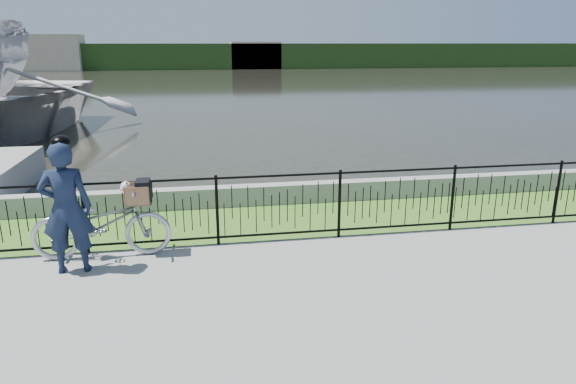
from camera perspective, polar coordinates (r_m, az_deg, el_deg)
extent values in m
plane|color=gray|center=(7.04, 1.14, -10.13)|extent=(120.00, 120.00, 0.00)
cube|color=#406E22|center=(9.40, -1.88, -3.14)|extent=(60.00, 2.00, 0.01)
plane|color=black|center=(39.33, -8.25, 11.57)|extent=(120.00, 120.00, 0.00)
cube|color=gray|center=(10.29, -2.68, -0.28)|extent=(60.00, 0.30, 0.40)
cube|color=#244119|center=(66.21, -9.13, 14.69)|extent=(120.00, 6.00, 3.00)
cube|color=#B6A792|center=(66.35, -25.32, 13.82)|extent=(8.00, 4.00, 4.00)
cube|color=#B6A792|center=(65.10, -3.64, 14.92)|extent=(6.00, 3.00, 3.20)
imported|color=#A8ADB4|center=(8.16, -20.02, -3.32)|extent=(2.02, 0.70, 1.06)
cube|color=black|center=(7.98, -16.25, -1.21)|extent=(0.38, 0.18, 0.02)
cube|color=#8C6341|center=(7.98, -16.25, -1.16)|extent=(0.36, 0.31, 0.01)
cube|color=#8C6341|center=(8.08, -16.23, 0.10)|extent=(0.36, 0.02, 0.30)
cube|color=#8C6341|center=(7.80, -16.44, -0.50)|extent=(0.36, 0.02, 0.30)
cube|color=#8C6341|center=(7.92, -15.09, -0.13)|extent=(0.02, 0.31, 0.30)
cube|color=#8C6341|center=(7.97, -17.57, -0.25)|extent=(0.01, 0.31, 0.30)
cube|color=black|center=(7.89, -15.86, 1.07)|extent=(0.20, 0.33, 0.06)
cube|color=black|center=(7.91, -14.98, 0.08)|extent=(0.02, 0.33, 0.24)
ellipsoid|color=silver|center=(7.95, -16.46, -0.32)|extent=(0.31, 0.22, 0.20)
sphere|color=silver|center=(7.91, -17.58, 0.60)|extent=(0.15, 0.15, 0.15)
sphere|color=silver|center=(7.91, -17.93, 0.33)|extent=(0.07, 0.07, 0.07)
sphere|color=black|center=(7.90, -18.12, 0.27)|extent=(0.02, 0.02, 0.02)
cone|color=#A46244|center=(7.95, -17.56, 1.13)|extent=(0.06, 0.08, 0.08)
cone|color=#A46244|center=(7.85, -17.51, 0.95)|extent=(0.06, 0.08, 0.08)
imported|color=#121C33|center=(7.69, -23.43, -1.66)|extent=(0.72, 0.50, 1.87)
ellipsoid|color=black|center=(7.48, -24.21, 5.04)|extent=(0.26, 0.29, 0.18)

